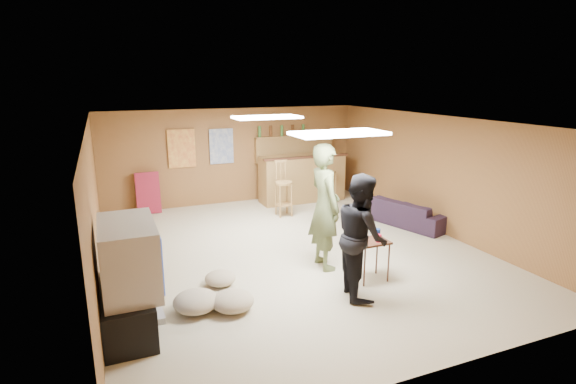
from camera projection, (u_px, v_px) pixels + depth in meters
name	position (u px, v px, depth m)	size (l,w,h in m)	color
ground	(293.00, 252.00, 7.61)	(7.00, 7.00, 0.00)	#B5A98A
ceiling	(293.00, 121.00, 7.07)	(6.00, 7.00, 0.02)	silver
wall_back	(234.00, 156.00, 10.47)	(6.00, 0.02, 2.20)	brown
wall_front	(439.00, 271.00, 4.20)	(6.00, 0.02, 2.20)	brown
wall_left	(94.00, 208.00, 6.22)	(0.02, 7.00, 2.20)	brown
wall_right	(439.00, 174.00, 8.45)	(0.02, 7.00, 2.20)	brown
tv_stand	(127.00, 310.00, 5.19)	(0.55, 1.30, 0.50)	black
dvd_box	(148.00, 314.00, 5.30)	(0.35, 0.50, 0.08)	#B2B2B7
tv_body	(129.00, 257.00, 5.06)	(0.60, 1.10, 0.80)	#B2B2B7
tv_screen	(157.00, 253.00, 5.17)	(0.02, 0.95, 0.65)	navy
bar_counter	(302.00, 178.00, 10.67)	(2.00, 0.60, 1.10)	olive
bar_lip	(307.00, 157.00, 10.31)	(2.10, 0.12, 0.05)	#3B1F12
bar_shelf	(295.00, 136.00, 10.84)	(2.00, 0.18, 0.05)	olive
bar_backing	(294.00, 149.00, 10.93)	(2.00, 0.14, 0.60)	olive
poster_left	(182.00, 149.00, 9.93)	(0.60, 0.03, 0.85)	#BF3F26
poster_right	(221.00, 146.00, 10.26)	(0.55, 0.03, 0.80)	#334C99
folding_chair_stack	(148.00, 193.00, 9.71)	(0.50, 0.14, 0.90)	maroon
ceiling_panel_front	(339.00, 133.00, 5.73)	(1.20, 0.60, 0.04)	white
ceiling_panel_back	(267.00, 117.00, 8.15)	(1.20, 0.60, 0.04)	white
person_olive	(325.00, 207.00, 6.80)	(0.70, 0.46, 1.93)	#576138
person_black	(361.00, 236.00, 5.93)	(0.81, 0.63, 1.67)	black
sofa	(407.00, 212.00, 8.99)	(1.74, 0.68, 0.51)	black
tray_table	(371.00, 260.00, 6.48)	(0.47, 0.37, 0.60)	#3B1F12
cup_red_near	(363.00, 237.00, 6.40)	(0.08, 0.08, 0.11)	red
cup_red_far	(379.00, 238.00, 6.34)	(0.08, 0.08, 0.11)	red
cup_blue	(377.00, 233.00, 6.56)	(0.09, 0.09, 0.12)	navy
bar_stool_left	(284.00, 190.00, 9.49)	(0.36, 0.36, 1.13)	olive
bar_stool_right	(328.00, 179.00, 10.54)	(0.35, 0.35, 1.11)	olive
cushion_near_tv	(196.00, 301.00, 5.64)	(0.57, 0.57, 0.26)	#9D8C6F
cushion_mid	(220.00, 278.00, 6.37)	(0.44, 0.44, 0.20)	#9D8C6F
cushion_far	(233.00, 301.00, 5.67)	(0.54, 0.54, 0.24)	#9D8C6F
bottle_row	(282.00, 131.00, 10.66)	(1.20, 0.08, 0.26)	#3F7233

